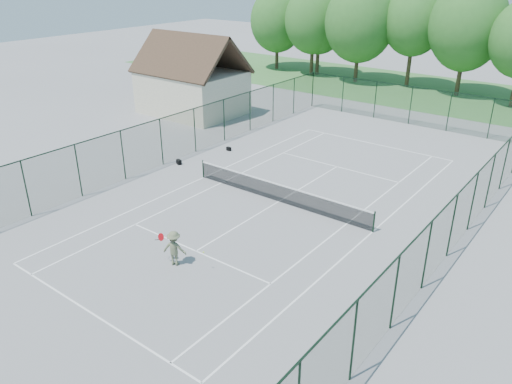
% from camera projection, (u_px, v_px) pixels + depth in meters
% --- Properties ---
extents(ground, '(140.00, 140.00, 0.00)m').
position_uv_depth(ground, '(279.00, 202.00, 26.83)').
color(ground, gray).
rests_on(ground, ground).
extents(grass_far, '(80.00, 16.00, 0.01)m').
position_uv_depth(grass_far, '(456.00, 95.00, 48.47)').
color(grass_far, '#417C3A').
rests_on(grass_far, ground).
extents(court_lines, '(11.05, 23.85, 0.01)m').
position_uv_depth(court_lines, '(279.00, 202.00, 26.83)').
color(court_lines, white).
rests_on(court_lines, ground).
extents(tennis_net, '(11.08, 0.08, 1.10)m').
position_uv_depth(tennis_net, '(279.00, 192.00, 26.59)').
color(tennis_net, black).
rests_on(tennis_net, ground).
extents(fence_enclosure, '(18.05, 36.05, 3.02)m').
position_uv_depth(fence_enclosure, '(279.00, 175.00, 26.18)').
color(fence_enclosure, '#16331F').
rests_on(fence_enclosure, ground).
extents(utility_building, '(8.60, 6.27, 6.63)m').
position_uv_depth(utility_building, '(191.00, 76.00, 41.59)').
color(utility_building, beige).
rests_on(utility_building, ground).
extents(tree_line_far, '(39.40, 6.40, 9.70)m').
position_uv_depth(tree_line_far, '(467.00, 31.00, 45.97)').
color(tree_line_far, '#473623').
rests_on(tree_line_far, ground).
extents(sports_bag_a, '(0.43, 0.34, 0.30)m').
position_uv_depth(sports_bag_a, '(179.00, 162.00, 31.78)').
color(sports_bag_a, black).
rests_on(sports_bag_a, ground).
extents(sports_bag_b, '(0.33, 0.22, 0.25)m').
position_uv_depth(sports_bag_b, '(229.00, 149.00, 34.11)').
color(sports_bag_b, black).
rests_on(sports_bag_b, ground).
extents(tennis_player, '(2.21, 0.95, 1.57)m').
position_uv_depth(tennis_player, '(174.00, 248.00, 20.93)').
color(tennis_player, '#626949').
rests_on(tennis_player, ground).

